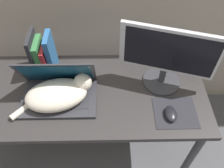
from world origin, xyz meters
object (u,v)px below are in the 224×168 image
cat (59,94)px  external_monitor (167,57)px  computer_mouse (171,114)px  book_row (43,55)px  laptop (59,90)px

cat → external_monitor: bearing=12.4°
external_monitor → computer_mouse: bearing=-86.8°
cat → external_monitor: external_monitor is taller
cat → book_row: book_row is taller
cat → book_row: size_ratio=1.62×
cat → external_monitor: 0.59m
laptop → computer_mouse: bearing=-13.3°
external_monitor → computer_mouse: size_ratio=4.98×
laptop → cat: laptop is taller
laptop → computer_mouse: 0.59m
computer_mouse → book_row: book_row is taller
cat → computer_mouse: bearing=-10.3°
laptop → computer_mouse: size_ratio=4.10×
book_row → external_monitor: bearing=-9.6°
external_monitor → cat: bearing=-167.6°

